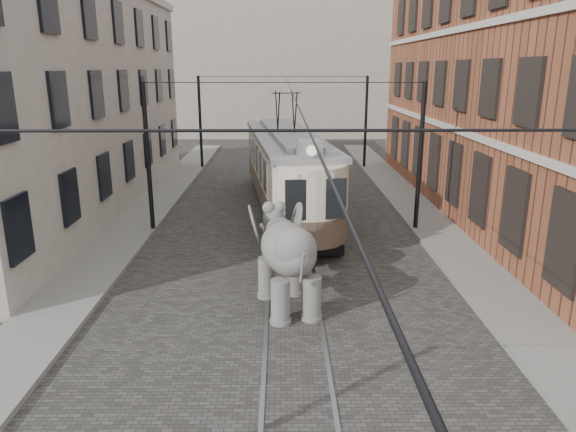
{
  "coord_description": "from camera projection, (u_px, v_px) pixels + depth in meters",
  "views": [
    {
      "loc": [
        -0.32,
        -14.76,
        6.49
      ],
      "look_at": [
        -0.12,
        0.84,
        2.1
      ],
      "focal_mm": 32.94,
      "sensor_mm": 36.0,
      "label": 1
    }
  ],
  "objects": [
    {
      "name": "tram",
      "position": [
        286.0,
        153.0,
        24.28
      ],
      "size": [
        4.48,
        13.99,
        5.45
      ],
      "primitive_type": null,
      "rotation": [
        0.0,
        0.0,
        0.12
      ],
      "color": "beige",
      "rests_on": "ground"
    },
    {
      "name": "tram_rails",
      "position": [
        292.0,
        290.0,
        15.97
      ],
      "size": [
        1.54,
        80.0,
        0.02
      ],
      "primitive_type": null,
      "color": "slate",
      "rests_on": "ground"
    },
    {
      "name": "sidewalk_left",
      "position": [
        77.0,
        289.0,
        15.87
      ],
      "size": [
        2.0,
        60.0,
        0.15
      ],
      "primitive_type": "cube",
      "color": "slate",
      "rests_on": "ground"
    },
    {
      "name": "elephant",
      "position": [
        288.0,
        262.0,
        14.48
      ],
      "size": [
        3.39,
        4.84,
        2.69
      ],
      "primitive_type": null,
      "rotation": [
        0.0,
        0.0,
        0.24
      ],
      "color": "#64615D",
      "rests_on": "ground"
    },
    {
      "name": "distant_block",
      "position": [
        284.0,
        62.0,
        52.57
      ],
      "size": [
        28.0,
        10.0,
        14.0
      ],
      "primitive_type": "cube",
      "color": "gray",
      "rests_on": "ground"
    },
    {
      "name": "ground",
      "position": [
        292.0,
        290.0,
        15.97
      ],
      "size": [
        120.0,
        120.0,
        0.0
      ],
      "primitive_type": "plane",
      "color": "#42403D"
    },
    {
      "name": "brick_building",
      "position": [
        539.0,
        79.0,
        23.14
      ],
      "size": [
        8.0,
        26.0,
        12.0
      ],
      "primitive_type": "cube",
      "color": "brown",
      "rests_on": "ground"
    },
    {
      "name": "stucco_building",
      "position": [
        48.0,
        102.0,
        24.11
      ],
      "size": [
        7.0,
        24.0,
        10.0
      ],
      "primitive_type": "cube",
      "color": "gray",
      "rests_on": "ground"
    },
    {
      "name": "sidewalk_right",
      "position": [
        490.0,
        287.0,
        16.02
      ],
      "size": [
        2.0,
        60.0,
        0.15
      ],
      "primitive_type": "cube",
      "color": "slate",
      "rests_on": "ground"
    },
    {
      "name": "catenary",
      "position": [
        285.0,
        163.0,
        19.97
      ],
      "size": [
        11.0,
        30.2,
        6.0
      ],
      "primitive_type": null,
      "color": "black",
      "rests_on": "ground"
    }
  ]
}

